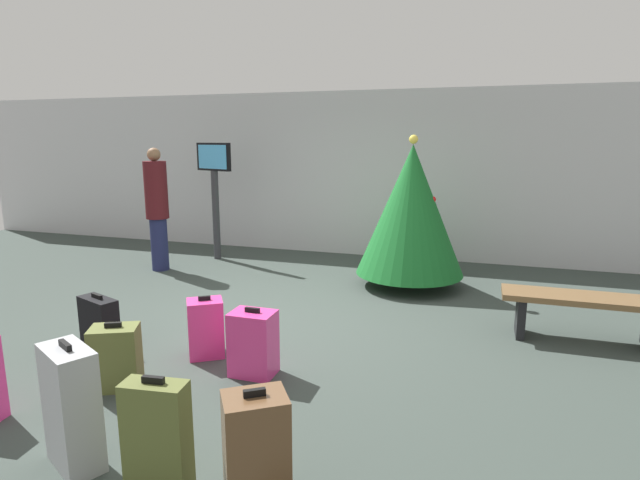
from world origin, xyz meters
The scene contains 13 objects.
ground_plane centered at (0.00, 0.00, 0.00)m, with size 16.00×16.00×0.00m, color #38423D.
back_wall centered at (0.00, 3.75, 1.40)m, with size 16.00×0.20×2.81m, color silver.
holiday_tree centered at (1.31, 1.97, 1.06)m, with size 1.46×1.46×2.06m.
flight_info_kiosk centered at (-2.03, 2.62, 1.31)m, with size 0.72×0.31×1.95m.
waiting_bench centered at (3.26, 0.52, 0.36)m, with size 1.58×0.44×0.48m.
traveller_0 centered at (-2.51, 1.68, 1.00)m, with size 0.46×0.46×1.88m.
suitcase_0 centered at (-0.55, -1.71, 0.26)m, with size 0.45×0.39×0.56m.
suitcase_1 centered at (-1.26, -1.08, 0.25)m, with size 0.48×0.32×0.54m.
suitcase_2 centered at (0.52, -2.66, 0.34)m, with size 0.39×0.21×0.71m.
suitcase_4 centered at (1.12, -2.62, 0.33)m, with size 0.43×0.41×0.70m.
suitcase_5 centered at (-0.18, -0.93, 0.27)m, with size 0.41×0.40×0.58m.
suitcase_6 centered at (-0.11, -2.63, 0.39)m, with size 0.48×0.39×0.82m.
suitcase_7 centered at (0.41, -1.15, 0.28)m, with size 0.38×0.28×0.60m.
Camera 1 is at (2.21, -4.87, 2.01)m, focal length 28.41 mm.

